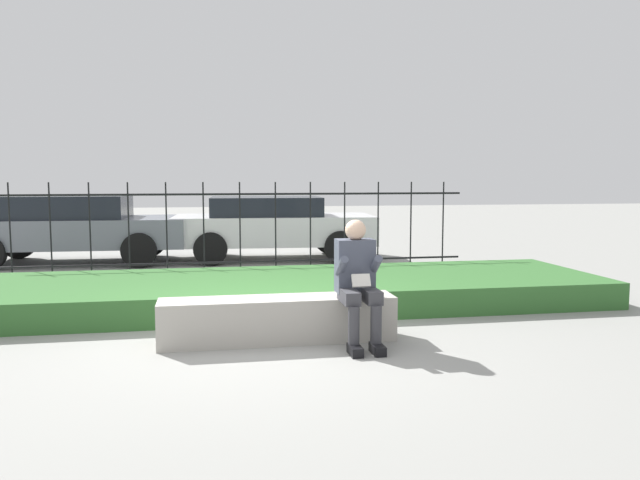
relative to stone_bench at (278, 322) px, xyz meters
The scene contains 7 objects.
ground_plane 0.26m from the stone_bench, behind, with size 60.00×60.00×0.00m, color gray.
stone_bench is the anchor object (origin of this frame).
person_seated_reader 0.94m from the stone_bench, 18.87° to the right, with size 0.42×0.73×1.25m.
grass_berm 1.91m from the stone_bench, 94.96° to the left, with size 9.44×2.40×0.34m.
iron_fence 3.84m from the stone_bench, 92.49° to the left, with size 7.44×0.03×1.60m.
car_parked_center 6.56m from the stone_bench, 84.35° to the left, with size 4.14×2.11×1.28m.
car_parked_left 7.41m from the stone_bench, 116.26° to the left, with size 4.35×2.08×1.33m.
Camera 1 is at (-0.56, -6.23, 1.67)m, focal length 35.00 mm.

